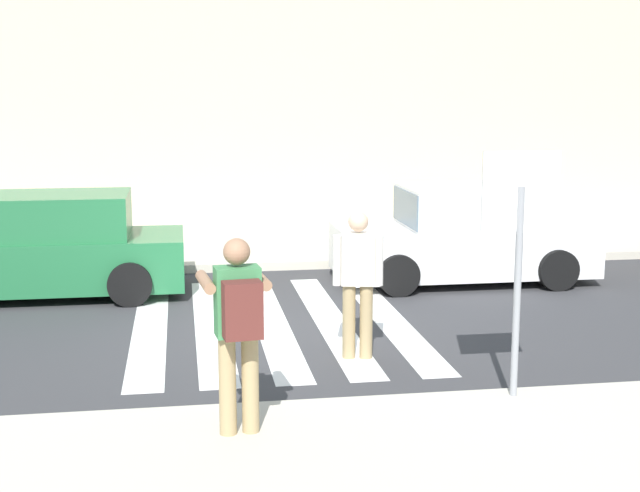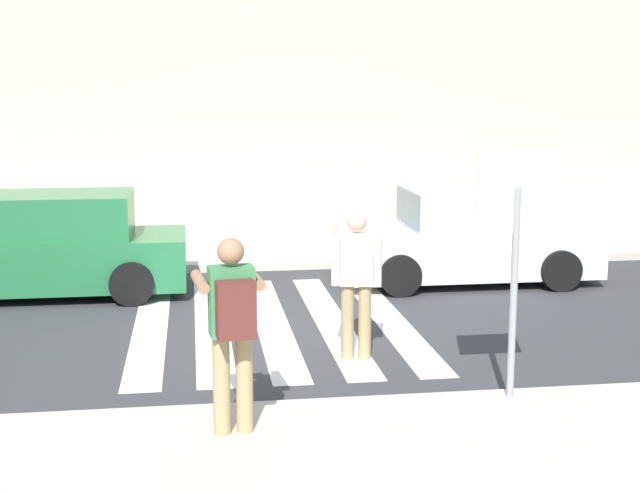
% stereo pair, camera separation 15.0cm
% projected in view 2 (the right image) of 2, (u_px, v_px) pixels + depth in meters
% --- Properties ---
extents(ground_plane, '(120.00, 120.00, 0.00)m').
position_uv_depth(ground_plane, '(273.00, 326.00, 11.76)').
color(ground_plane, '#38383A').
extents(sidewalk_far, '(60.00, 4.80, 0.14)m').
position_uv_depth(sidewalk_far, '(245.00, 243.00, 17.60)').
color(sidewalk_far, beige).
rests_on(sidewalk_far, ground).
extents(building_facade_far, '(56.00, 4.00, 6.32)m').
position_uv_depth(building_facade_far, '(232.00, 85.00, 21.34)').
color(building_facade_far, beige).
rests_on(building_facade_far, ground).
extents(crosswalk_stripe_0, '(0.44, 5.20, 0.01)m').
position_uv_depth(crosswalk_stripe_0, '(151.00, 327.00, 11.73)').
color(crosswalk_stripe_0, silver).
rests_on(crosswalk_stripe_0, ground).
extents(crosswalk_stripe_1, '(0.44, 5.20, 0.01)m').
position_uv_depth(crosswalk_stripe_1, '(212.00, 324.00, 11.84)').
color(crosswalk_stripe_1, silver).
rests_on(crosswalk_stripe_1, ground).
extents(crosswalk_stripe_2, '(0.44, 5.20, 0.01)m').
position_uv_depth(crosswalk_stripe_2, '(272.00, 322.00, 11.96)').
color(crosswalk_stripe_2, silver).
rests_on(crosswalk_stripe_2, ground).
extents(crosswalk_stripe_3, '(0.44, 5.20, 0.01)m').
position_uv_depth(crosswalk_stripe_3, '(330.00, 320.00, 12.07)').
color(crosswalk_stripe_3, silver).
rests_on(crosswalk_stripe_3, ground).
extents(crosswalk_stripe_4, '(0.44, 5.20, 0.01)m').
position_uv_depth(crosswalk_stripe_4, '(388.00, 318.00, 12.18)').
color(crosswalk_stripe_4, silver).
rests_on(crosswalk_stripe_4, ground).
extents(stop_sign, '(0.76, 0.08, 2.39)m').
position_uv_depth(stop_sign, '(516.00, 220.00, 8.41)').
color(stop_sign, gray).
rests_on(stop_sign, sidewalk_near).
extents(photographer_with_backpack, '(0.64, 0.88, 1.72)m').
position_uv_depth(photographer_with_backpack, '(232.00, 319.00, 7.59)').
color(photographer_with_backpack, tan).
rests_on(photographer_with_backpack, sidewalk_near).
extents(pedestrian_crossing, '(0.57, 0.30, 1.72)m').
position_uv_depth(pedestrian_crossing, '(356.00, 276.00, 10.22)').
color(pedestrian_crossing, tan).
rests_on(pedestrian_crossing, ground).
extents(parked_car_green, '(4.10, 1.92, 1.55)m').
position_uv_depth(parked_car_green, '(51.00, 248.00, 13.43)').
color(parked_car_green, '#236B3D').
rests_on(parked_car_green, ground).
extents(parked_car_white, '(4.10, 1.92, 1.55)m').
position_uv_depth(parked_car_white, '(468.00, 238.00, 14.35)').
color(parked_car_white, white).
rests_on(parked_car_white, ground).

